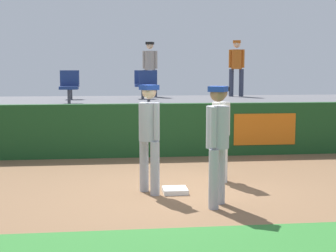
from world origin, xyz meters
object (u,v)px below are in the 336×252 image
at_px(player_runner_visitor, 149,131).
at_px(seat_front_left, 69,85).
at_px(player_fielder_home, 221,127).
at_px(seat_back_center, 142,83).
at_px(player_coach_visitor, 217,137).
at_px(spectator_hooded, 150,65).
at_px(seat_front_center, 148,85).
at_px(first_base, 175,190).
at_px(spectator_capped, 237,64).
at_px(seat_back_left, 71,83).

xyz_separation_m(player_runner_visitor, seat_front_left, (-1.67, 4.89, 0.61)).
xyz_separation_m(player_fielder_home, player_runner_visitor, (-1.37, -0.78, 0.04)).
bearing_deg(seat_back_center, player_coach_visitor, -85.42).
distance_m(player_fielder_home, spectator_hooded, 7.20).
distance_m(player_runner_visitor, seat_front_left, 5.21).
xyz_separation_m(player_fielder_home, seat_front_center, (-1.00, 4.11, 0.65)).
relative_size(first_base, player_fielder_home, 0.23).
xyz_separation_m(first_base, seat_back_center, (-0.09, 6.72, 1.60)).
relative_size(seat_back_center, seat_front_center, 1.00).
xyz_separation_m(player_coach_visitor, spectator_hooded, (-0.29, 8.75, 1.14)).
xyz_separation_m(player_fielder_home, seat_front_left, (-3.04, 4.11, 0.65)).
relative_size(player_coach_visitor, spectator_capped, 1.00).
xyz_separation_m(player_runner_visitor, seat_back_left, (-1.76, 6.69, 0.61)).
bearing_deg(seat_back_center, player_fielder_home, -80.02).
bearing_deg(player_coach_visitor, player_fielder_home, -164.86).
distance_m(seat_front_left, spectator_capped, 5.79).
bearing_deg(seat_back_left, spectator_capped, 10.09).
relative_size(first_base, spectator_capped, 0.22).
distance_m(first_base, spectator_hooded, 8.17).
bearing_deg(player_fielder_home, first_base, -57.34).
bearing_deg(seat_back_center, seat_front_left, -137.95).
relative_size(spectator_hooded, spectator_capped, 0.97).
relative_size(first_base, player_coach_visitor, 0.22).
distance_m(seat_back_left, spectator_hooded, 2.72).
xyz_separation_m(spectator_hooded, spectator_capped, (2.76, -0.24, 0.03)).
xyz_separation_m(seat_front_center, spectator_hooded, (0.28, 2.96, 0.53)).
bearing_deg(seat_back_left, player_fielder_home, -62.14).
height_order(seat_front_center, seat_back_left, same).
height_order(seat_back_center, spectator_capped, spectator_capped).
bearing_deg(seat_back_left, spectator_hooded, 25.73).
distance_m(player_fielder_home, spectator_capped, 7.23).
bearing_deg(player_coach_visitor, spectator_hooded, -148.52).
bearing_deg(seat_front_center, spectator_capped, 41.78).
bearing_deg(seat_front_left, player_fielder_home, -53.55).
xyz_separation_m(seat_front_left, seat_front_center, (2.03, 0.00, 0.00)).
bearing_deg(seat_back_left, seat_front_left, -87.17).
height_order(player_coach_visitor, seat_front_center, seat_front_center).
bearing_deg(seat_back_center, spectator_hooded, 74.60).
bearing_deg(spectator_capped, player_runner_visitor, 82.63).
bearing_deg(spectator_capped, player_coach_visitor, 90.54).
height_order(first_base, spectator_capped, spectator_capped).
bearing_deg(spectator_hooded, seat_front_left, 69.71).
distance_m(first_base, player_runner_visitor, 1.08).
height_order(first_base, seat_front_center, seat_front_center).
relative_size(player_coach_visitor, seat_back_left, 2.13).
height_order(first_base, seat_back_left, seat_back_left).
xyz_separation_m(first_base, player_runner_visitor, (-0.42, 0.03, 0.99)).
distance_m(player_runner_visitor, seat_front_center, 4.95).
relative_size(player_coach_visitor, seat_back_center, 2.13).
distance_m(player_fielder_home, seat_back_left, 6.72).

